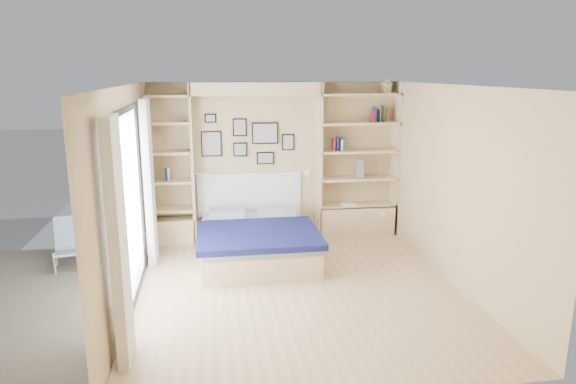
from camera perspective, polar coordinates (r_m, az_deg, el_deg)
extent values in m
plane|color=tan|center=(6.53, 1.13, -10.78)|extent=(4.50, 4.50, 0.00)
plane|color=tan|center=(8.31, -1.52, 3.50)|extent=(4.00, 0.00, 4.00)
plane|color=tan|center=(4.02, 6.83, -7.39)|extent=(4.00, 0.00, 4.00)
plane|color=tan|center=(6.11, -17.61, -0.71)|extent=(0.00, 4.50, 4.50)
plane|color=tan|center=(6.76, 18.12, 0.56)|extent=(0.00, 4.50, 4.50)
plane|color=white|center=(5.96, 1.25, 11.72)|extent=(4.50, 4.50, 0.00)
cube|color=beige|center=(8.07, -10.56, 2.99)|extent=(0.04, 0.35, 2.50)
cube|color=beige|center=(8.25, 3.47, 3.42)|extent=(0.04, 0.35, 2.50)
cube|color=beige|center=(7.98, -3.59, 11.39)|extent=(2.00, 0.35, 0.20)
cube|color=beige|center=(8.62, 11.83, 3.58)|extent=(0.04, 0.35, 2.50)
cube|color=beige|center=(8.12, -15.37, 2.80)|extent=(0.04, 0.35, 2.50)
cube|color=beige|center=(8.64, 7.60, -3.04)|extent=(1.30, 0.35, 0.50)
cube|color=beige|center=(8.34, -12.67, -4.22)|extent=(0.70, 0.35, 0.40)
cube|color=black|center=(5.96, -17.99, 8.48)|extent=(0.04, 2.08, 0.06)
cube|color=black|center=(6.50, -16.58, -11.20)|extent=(0.04, 2.08, 0.06)
cube|color=black|center=(5.18, -18.80, -5.02)|extent=(0.04, 0.06, 2.20)
cube|color=black|center=(7.12, -16.11, 0.09)|extent=(0.04, 0.06, 2.20)
cube|color=silver|center=(6.14, -17.34, -1.88)|extent=(0.01, 2.00, 2.20)
cube|color=white|center=(4.88, -18.34, -5.46)|extent=(0.10, 0.45, 2.30)
cube|color=white|center=(7.37, -15.19, 0.99)|extent=(0.10, 0.45, 2.30)
cube|color=beige|center=(8.57, 7.65, -1.43)|extent=(1.30, 0.35, 0.04)
cube|color=beige|center=(8.47, 7.74, 1.51)|extent=(1.30, 0.35, 0.04)
cube|color=beige|center=(8.39, 7.84, 4.52)|extent=(1.30, 0.35, 0.04)
cube|color=beige|center=(8.34, 7.93, 7.58)|extent=(1.30, 0.35, 0.04)
cube|color=beige|center=(8.30, 8.03, 10.67)|extent=(1.30, 0.35, 0.04)
cube|color=beige|center=(8.24, -12.79, -1.89)|extent=(0.70, 0.35, 0.04)
cube|color=beige|center=(8.14, -12.95, 1.17)|extent=(0.70, 0.35, 0.04)
cube|color=beige|center=(8.06, -13.12, 4.29)|extent=(0.70, 0.35, 0.04)
cube|color=beige|center=(8.00, -13.29, 7.48)|extent=(0.70, 0.35, 0.04)
cube|color=beige|center=(7.97, -13.44, 10.33)|extent=(0.70, 0.35, 0.04)
cube|color=beige|center=(7.51, -3.56, -6.11)|extent=(1.57, 1.96, 0.34)
cube|color=#A7ACB6|center=(7.44, -3.58, -4.49)|extent=(1.53, 1.92, 0.10)
cube|color=#111546|center=(7.10, -3.34, -4.77)|extent=(1.67, 1.37, 0.08)
cube|color=#A7ACB6|center=(8.04, -6.84, -2.39)|extent=(0.54, 0.39, 0.12)
cube|color=#A7ACB6|center=(8.10, -1.28, -2.17)|extent=(0.54, 0.39, 0.12)
cube|color=white|center=(8.34, -4.28, -0.21)|extent=(1.67, 0.04, 0.70)
cube|color=black|center=(8.17, -8.52, 5.32)|extent=(0.32, 0.02, 0.40)
cube|color=gray|center=(8.16, -8.52, 5.31)|extent=(0.28, 0.01, 0.36)
cube|color=black|center=(8.15, -5.39, 7.17)|extent=(0.22, 0.02, 0.28)
cube|color=gray|center=(8.14, -5.39, 7.16)|extent=(0.18, 0.01, 0.24)
cube|color=black|center=(8.20, -5.34, 4.73)|extent=(0.22, 0.02, 0.22)
cube|color=gray|center=(8.19, -5.33, 4.72)|extent=(0.18, 0.01, 0.18)
cube|color=black|center=(8.20, -2.57, 6.54)|extent=(0.42, 0.02, 0.34)
cube|color=gray|center=(8.19, -2.56, 6.53)|extent=(0.38, 0.01, 0.30)
cube|color=black|center=(8.26, -2.54, 3.78)|extent=(0.28, 0.02, 0.20)
cube|color=gray|center=(8.24, -2.53, 3.77)|extent=(0.24, 0.01, 0.16)
cube|color=black|center=(8.27, 0.01, 5.56)|extent=(0.20, 0.02, 0.26)
cube|color=gray|center=(8.26, 0.02, 5.55)|extent=(0.16, 0.01, 0.22)
cube|color=black|center=(8.12, -8.61, 8.12)|extent=(0.18, 0.02, 0.14)
cube|color=gray|center=(8.11, -8.61, 8.11)|extent=(0.14, 0.01, 0.10)
cylinder|color=silver|center=(8.02, -9.54, 2.02)|extent=(0.20, 0.02, 0.02)
cone|color=white|center=(8.02, -8.82, 1.91)|extent=(0.13, 0.12, 0.15)
cylinder|color=silver|center=(8.18, 2.61, 2.41)|extent=(0.20, 0.02, 0.02)
cone|color=white|center=(8.16, 1.92, 2.25)|extent=(0.13, 0.12, 0.15)
cube|color=#A51E1E|center=(8.26, 5.08, 5.25)|extent=(0.02, 0.15, 0.19)
cube|color=navy|center=(8.27, 5.49, 5.40)|extent=(0.03, 0.15, 0.23)
cube|color=black|center=(8.28, 5.60, 5.32)|extent=(0.03, 0.15, 0.21)
cube|color=#BFB28C|center=(8.29, 5.91, 5.21)|extent=(0.04, 0.15, 0.17)
cube|color=#26593F|center=(8.30, 6.23, 5.37)|extent=(0.03, 0.15, 0.22)
cube|color=#A51E1E|center=(8.38, 9.31, 8.30)|extent=(0.02, 0.15, 0.18)
cube|color=navy|center=(8.39, 9.56, 8.52)|extent=(0.03, 0.15, 0.24)
cube|color=black|center=(8.41, 9.94, 8.39)|extent=(0.03, 0.15, 0.20)
cube|color=#BFB28C|center=(8.41, 10.00, 8.39)|extent=(0.04, 0.15, 0.20)
cube|color=#27512E|center=(8.44, 10.54, 8.55)|extent=(0.03, 0.15, 0.25)
cube|color=#A51E1E|center=(8.44, 10.63, 8.42)|extent=(0.03, 0.15, 0.22)
cube|color=navy|center=(8.12, -13.46, 1.89)|extent=(0.02, 0.15, 0.18)
cube|color=beige|center=(8.11, -13.08, 2.01)|extent=(0.03, 0.15, 0.21)
cube|color=beige|center=(8.43, 10.84, 11.25)|extent=(0.13, 0.13, 0.15)
cone|color=beige|center=(8.42, 10.87, 12.03)|extent=(0.20, 0.20, 0.08)
cube|color=slate|center=(8.44, 7.96, 2.64)|extent=(0.12, 0.12, 0.30)
cube|color=white|center=(8.47, 6.78, -1.34)|extent=(0.22, 0.16, 0.03)
cylinder|color=tan|center=(7.51, -24.54, -7.31)|extent=(0.05, 0.12, 0.34)
cylinder|color=tan|center=(7.49, -21.60, -7.09)|extent=(0.05, 0.12, 0.34)
cylinder|color=tan|center=(7.94, -24.40, -5.55)|extent=(0.09, 0.29, 0.57)
cylinder|color=tan|center=(7.92, -21.63, -5.34)|extent=(0.09, 0.29, 0.57)
cube|color=#3365AE|center=(7.64, -23.08, -6.27)|extent=(0.48, 0.55, 0.13)
cube|color=#3365AE|center=(7.90, -23.13, -4.19)|extent=(0.42, 0.27, 0.46)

